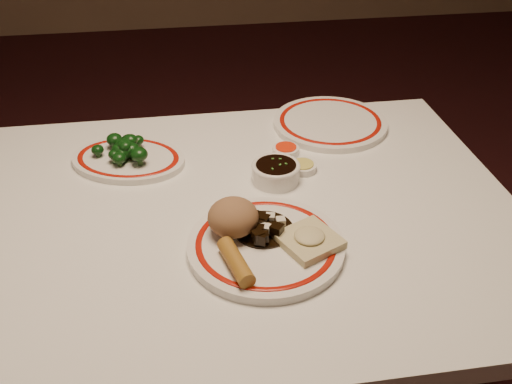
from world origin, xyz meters
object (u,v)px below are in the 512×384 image
object	(u,v)px
broccoli_pile	(125,148)
dining_table	(231,245)
rice_mound	(233,217)
soy_bowl	(276,173)
broccoli_plate	(128,159)
main_plate	(266,245)
stirfry_heap	(264,227)
fried_wonton	(309,239)
spring_roll	(236,262)

from	to	relation	value
broccoli_pile	dining_table	bearing A→B (deg)	-45.80
dining_table	rice_mound	xyz separation A→B (m)	(-0.00, -0.10, 0.14)
soy_bowl	broccoli_plate	bearing A→B (deg)	158.62
main_plate	stirfry_heap	size ratio (longest dim) A/B	3.34
fried_wonton	broccoli_plate	distance (m)	0.51
broccoli_plate	soy_bowl	size ratio (longest dim) A/B	3.03
dining_table	stirfry_heap	distance (m)	0.17
fried_wonton	stirfry_heap	size ratio (longest dim) A/B	1.14
spring_roll	fried_wonton	size ratio (longest dim) A/B	0.83
main_plate	broccoli_pile	world-z (taller)	broccoli_pile
broccoli_pile	spring_roll	bearing A→B (deg)	-64.19
broccoli_plate	broccoli_pile	bearing A→B (deg)	179.25
fried_wonton	broccoli_pile	size ratio (longest dim) A/B	1.02
rice_mound	broccoli_plate	distance (m)	0.38
fried_wonton	main_plate	bearing A→B (deg)	167.81
rice_mound	spring_roll	xyz separation A→B (m)	(-0.01, -0.10, -0.02)
stirfry_heap	broccoli_plate	world-z (taller)	stirfry_heap
rice_mound	stirfry_heap	xyz separation A→B (m)	(0.06, -0.01, -0.02)
dining_table	fried_wonton	bearing A→B (deg)	-49.69
broccoli_plate	soy_bowl	distance (m)	0.35
rice_mound	fried_wonton	distance (m)	0.15
fried_wonton	dining_table	bearing A→B (deg)	130.31
dining_table	main_plate	world-z (taller)	main_plate
soy_bowl	spring_roll	bearing A→B (deg)	-112.99
broccoli_pile	soy_bowl	distance (m)	0.35
spring_roll	fried_wonton	bearing A→B (deg)	4.01
spring_roll	broccoli_plate	world-z (taller)	spring_roll
main_plate	stirfry_heap	bearing A→B (deg)	88.15
main_plate	fried_wonton	world-z (taller)	fried_wonton
fried_wonton	broccoli_plate	size ratio (longest dim) A/B	0.42
main_plate	spring_roll	size ratio (longest dim) A/B	3.50
spring_roll	broccoli_pile	bearing A→B (deg)	101.69
stirfry_heap	dining_table	bearing A→B (deg)	116.57
fried_wonton	broccoli_pile	world-z (taller)	broccoli_pile
stirfry_heap	broccoli_plate	xyz separation A→B (m)	(-0.26, 0.33, -0.02)
broccoli_plate	rice_mound	bearing A→B (deg)	-56.82
main_plate	broccoli_plate	world-z (taller)	main_plate
fried_wonton	soy_bowl	world-z (taller)	fried_wonton
spring_roll	broccoli_plate	distance (m)	0.47
fried_wonton	spring_roll	bearing A→B (deg)	-161.86
dining_table	main_plate	xyz separation A→B (m)	(0.05, -0.14, 0.10)
broccoli_plate	dining_table	bearing A→B (deg)	-46.32
stirfry_heap	broccoli_pile	bearing A→B (deg)	129.40
broccoli_plate	stirfry_heap	bearing A→B (deg)	-51.01
spring_roll	stirfry_heap	size ratio (longest dim) A/B	0.95
broccoli_plate	soy_bowl	xyz separation A→B (m)	(0.32, -0.13, 0.01)
rice_mound	stirfry_heap	size ratio (longest dim) A/B	0.83
dining_table	fried_wonton	xyz separation A→B (m)	(0.13, -0.15, 0.12)
rice_mound	broccoli_plate	xyz separation A→B (m)	(-0.21, 0.32, -0.04)
stirfry_heap	broccoli_pile	xyz separation A→B (m)	(-0.27, 0.33, 0.01)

